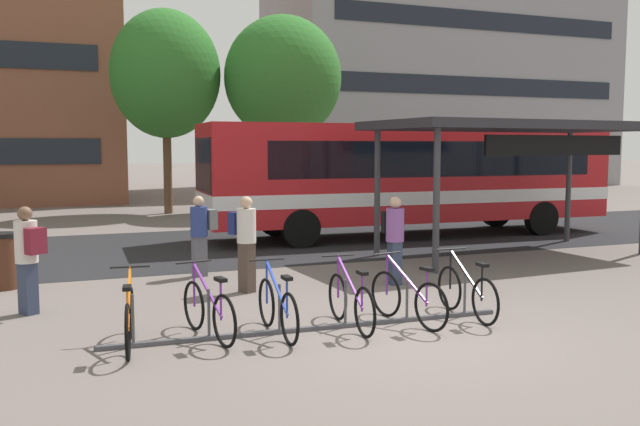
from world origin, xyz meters
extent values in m
plane|color=#6B605B|center=(0.00, 0.00, 0.00)|extent=(200.00, 200.00, 0.00)
cube|color=#232326|center=(0.00, 9.21, 0.00)|extent=(80.00, 7.20, 0.01)
cube|color=red|center=(5.07, 9.21, 1.85)|extent=(12.06, 2.87, 2.70)
cube|color=white|center=(5.07, 9.21, 1.20)|extent=(12.09, 2.90, 0.36)
cube|color=black|center=(-0.38, 9.36, 2.98)|extent=(1.06, 2.32, 0.40)
cube|color=black|center=(-0.91, 9.37, 2.12)|extent=(0.14, 2.19, 1.40)
cube|color=black|center=(5.34, 7.96, 2.25)|extent=(9.84, 0.33, 0.97)
cube|color=black|center=(5.41, 10.45, 2.25)|extent=(9.84, 0.33, 0.97)
cylinder|color=black|center=(1.32, 8.16, 0.50)|extent=(1.01, 0.33, 1.00)
cylinder|color=black|center=(1.38, 10.47, 0.50)|extent=(1.01, 0.33, 1.00)
cylinder|color=black|center=(8.76, 7.96, 0.50)|extent=(1.01, 0.33, 1.00)
cylinder|color=black|center=(8.82, 10.26, 0.50)|extent=(1.01, 0.33, 1.00)
cube|color=#47474C|center=(-1.15, 0.68, 0.03)|extent=(5.90, 0.27, 0.06)
cylinder|color=#47474C|center=(-3.61, 0.75, 0.35)|extent=(0.04, 0.04, 0.70)
cylinder|color=#47474C|center=(-2.63, 0.72, 0.35)|extent=(0.04, 0.04, 0.70)
cylinder|color=#47474C|center=(-1.65, 0.69, 0.35)|extent=(0.04, 0.04, 0.70)
cylinder|color=#47474C|center=(-0.66, 0.66, 0.35)|extent=(0.04, 0.04, 0.70)
cylinder|color=#47474C|center=(0.32, 0.63, 0.35)|extent=(0.04, 0.04, 0.70)
cylinder|color=#47474C|center=(1.30, 0.60, 0.35)|extent=(0.04, 0.04, 0.70)
torus|color=black|center=(-3.59, 1.23, 0.35)|extent=(0.14, 0.70, 0.70)
torus|color=black|center=(-3.73, 0.22, 0.35)|extent=(0.14, 0.70, 0.70)
cube|color=orange|center=(-3.65, 0.74, 0.67)|extent=(0.16, 0.92, 0.58)
cylinder|color=orange|center=(-3.71, 0.32, 0.62)|extent=(0.03, 0.03, 0.55)
cube|color=black|center=(-3.71, 0.32, 0.88)|extent=(0.13, 0.23, 0.05)
cylinder|color=orange|center=(-3.59, 1.21, 0.67)|extent=(0.04, 0.04, 0.65)
cylinder|color=black|center=(-3.59, 1.21, 0.98)|extent=(0.52, 0.10, 0.03)
torus|color=black|center=(-2.72, 1.32, 0.35)|extent=(0.19, 0.70, 0.70)
torus|color=black|center=(-2.51, 0.32, 0.35)|extent=(0.19, 0.70, 0.70)
cube|color=#702893|center=(-2.62, 0.84, 0.67)|extent=(0.22, 0.91, 0.58)
cylinder|color=#702893|center=(-2.53, 0.42, 0.62)|extent=(0.04, 0.04, 0.55)
cube|color=black|center=(-2.53, 0.42, 0.88)|extent=(0.14, 0.24, 0.05)
cylinder|color=#702893|center=(-2.71, 1.30, 0.67)|extent=(0.04, 0.04, 0.65)
cylinder|color=black|center=(-2.71, 1.30, 0.98)|extent=(0.51, 0.13, 0.03)
torus|color=black|center=(-1.70, 1.13, 0.35)|extent=(0.05, 0.70, 0.70)
torus|color=black|center=(-1.70, 0.11, 0.35)|extent=(0.05, 0.70, 0.70)
cube|color=#1E3DB2|center=(-1.70, 0.64, 0.67)|extent=(0.04, 0.92, 0.58)
cylinder|color=#1E3DB2|center=(-1.70, 0.21, 0.62)|extent=(0.03, 0.03, 0.55)
cube|color=black|center=(-1.70, 0.21, 0.88)|extent=(0.10, 0.22, 0.05)
cylinder|color=#1E3DB2|center=(-1.70, 1.11, 0.67)|extent=(0.03, 0.03, 0.65)
cylinder|color=black|center=(-1.70, 1.11, 0.98)|extent=(0.52, 0.03, 0.03)
torus|color=black|center=(-0.60, 1.10, 0.35)|extent=(0.06, 0.70, 0.70)
torus|color=black|center=(-0.63, 0.08, 0.35)|extent=(0.06, 0.70, 0.70)
cube|color=#702893|center=(-0.61, 0.61, 0.67)|extent=(0.06, 0.92, 0.58)
cylinder|color=#702893|center=(-0.62, 0.18, 0.62)|extent=(0.03, 0.03, 0.55)
cube|color=black|center=(-0.62, 0.18, 0.88)|extent=(0.11, 0.22, 0.05)
cylinder|color=#702893|center=(-0.60, 1.08, 0.67)|extent=(0.03, 0.03, 0.65)
cylinder|color=black|center=(-0.60, 1.08, 0.98)|extent=(0.52, 0.04, 0.03)
torus|color=black|center=(0.16, 1.01, 0.35)|extent=(0.18, 0.70, 0.70)
torus|color=black|center=(0.37, 0.01, 0.35)|extent=(0.18, 0.70, 0.70)
cube|color=#702893|center=(0.26, 0.53, 0.67)|extent=(0.22, 0.91, 0.58)
cylinder|color=#702893|center=(0.35, 0.11, 0.62)|extent=(0.04, 0.04, 0.55)
cube|color=black|center=(0.35, 0.11, 0.88)|extent=(0.14, 0.24, 0.05)
cylinder|color=#702893|center=(0.17, 0.99, 0.67)|extent=(0.04, 0.04, 0.65)
cylinder|color=black|center=(0.17, 0.99, 0.98)|extent=(0.51, 0.13, 0.03)
torus|color=black|center=(1.30, 1.04, 0.35)|extent=(0.07, 0.71, 0.70)
torus|color=black|center=(1.27, 0.02, 0.35)|extent=(0.07, 0.71, 0.70)
cube|color=black|center=(1.29, 0.55, 0.67)|extent=(0.06, 0.92, 0.58)
cylinder|color=black|center=(1.27, 0.12, 0.62)|extent=(0.03, 0.03, 0.55)
cube|color=black|center=(1.27, 0.12, 0.88)|extent=(0.11, 0.22, 0.05)
cylinder|color=black|center=(1.30, 1.02, 0.67)|extent=(0.03, 0.03, 0.65)
cylinder|color=black|center=(1.30, 1.02, 0.98)|extent=(0.52, 0.05, 0.03)
cylinder|color=#38383D|center=(2.73, 3.85, 1.49)|extent=(0.15, 0.15, 2.97)
cylinder|color=#38383D|center=(2.58, 6.28, 1.49)|extent=(0.15, 0.15, 2.97)
cylinder|color=#38383D|center=(8.57, 6.66, 1.49)|extent=(0.15, 0.15, 2.97)
cube|color=#28282D|center=(5.65, 5.26, 3.07)|extent=(7.00, 3.66, 0.20)
cube|color=black|center=(5.74, 3.89, 2.62)|extent=(3.84, 0.32, 0.44)
cube|color=#47382D|center=(-1.36, 3.47, 0.45)|extent=(0.29, 0.32, 0.89)
cylinder|color=beige|center=(-1.36, 3.47, 1.20)|extent=(0.46, 0.46, 0.61)
sphere|color=tan|center=(-1.36, 3.47, 1.61)|extent=(0.22, 0.22, 0.22)
cube|color=navy|center=(-1.48, 3.70, 1.23)|extent=(0.33, 0.29, 0.40)
cube|color=#565660|center=(-1.86, 5.26, 0.40)|extent=(0.30, 0.26, 0.81)
cylinder|color=navy|center=(-1.86, 5.26, 1.10)|extent=(0.41, 0.41, 0.59)
sphere|color=tan|center=(-1.86, 5.26, 1.51)|extent=(0.22, 0.22, 0.22)
cube|color=slate|center=(-1.61, 5.33, 1.13)|extent=(0.24, 0.31, 0.40)
cube|color=#2D3851|center=(-4.94, 3.15, 0.41)|extent=(0.31, 0.33, 0.81)
cylinder|color=beige|center=(-4.94, 3.15, 1.14)|extent=(0.47, 0.47, 0.65)
sphere|color=brown|center=(-4.94, 3.15, 1.57)|extent=(0.22, 0.22, 0.22)
cube|color=maroon|center=(-4.80, 2.93, 1.17)|extent=(0.33, 0.30, 0.40)
cube|color=#2D3851|center=(1.41, 3.13, 0.41)|extent=(0.22, 0.27, 0.82)
cylinder|color=#7F4C93|center=(1.41, 3.13, 1.13)|extent=(0.36, 0.36, 0.62)
sphere|color=tan|center=(1.41, 3.13, 1.55)|extent=(0.22, 0.22, 0.22)
cube|color=black|center=(1.43, 3.39, 1.16)|extent=(0.29, 0.20, 0.40)
cylinder|color=#4C2819|center=(-5.44, 5.36, 0.47)|extent=(0.52, 0.52, 0.95)
cylinder|color=black|center=(-5.44, 5.36, 0.99)|extent=(0.55, 0.55, 0.08)
cylinder|color=brown|center=(-0.49, 18.48, 1.64)|extent=(0.32, 0.32, 3.29)
ellipsoid|color=#2D7028|center=(-0.49, 18.48, 5.37)|extent=(4.18, 4.18, 4.89)
cylinder|color=brown|center=(3.84, 17.29, 1.61)|extent=(0.32, 0.32, 3.22)
ellipsoid|color=#2D7028|center=(3.84, 17.29, 5.26)|extent=(4.56, 4.56, 4.80)
cube|color=gray|center=(19.94, 32.36, 9.78)|extent=(22.34, 10.30, 19.55)
cube|color=black|center=(19.94, 27.18, 2.35)|extent=(19.66, 0.06, 1.10)
cube|color=black|center=(19.94, 27.18, 6.26)|extent=(19.66, 0.06, 1.10)
cube|color=black|center=(19.94, 27.18, 10.17)|extent=(19.66, 0.06, 1.10)
camera|label=1|loc=(-4.44, -8.07, 2.59)|focal=37.91mm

